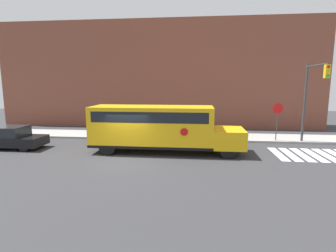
% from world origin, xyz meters
% --- Properties ---
extents(ground_plane, '(60.00, 60.00, 0.00)m').
position_xyz_m(ground_plane, '(0.00, 0.00, 0.00)').
color(ground_plane, '#333335').
extents(sidewalk_strip, '(44.00, 3.00, 0.15)m').
position_xyz_m(sidewalk_strip, '(0.00, 6.50, 0.07)').
color(sidewalk_strip, '#9E9E99').
rests_on(sidewalk_strip, ground).
extents(building_backdrop, '(32.00, 4.00, 10.37)m').
position_xyz_m(building_backdrop, '(0.00, 13.00, 5.18)').
color(building_backdrop, brown).
rests_on(building_backdrop, ground).
extents(crosswalk_stripes, '(4.70, 3.20, 0.01)m').
position_xyz_m(crosswalk_stripes, '(11.19, 2.00, 0.00)').
color(crosswalk_stripes, white).
rests_on(crosswalk_stripes, ground).
extents(school_bus, '(9.44, 2.57, 2.89)m').
position_xyz_m(school_bus, '(1.66, 1.72, 1.66)').
color(school_bus, yellow).
rests_on(school_bus, ground).
extents(parked_car, '(4.41, 1.85, 1.48)m').
position_xyz_m(parked_car, '(-8.38, 1.58, 0.73)').
color(parked_car, black).
rests_on(parked_car, ground).
extents(stop_sign, '(0.75, 0.10, 2.89)m').
position_xyz_m(stop_sign, '(9.88, 5.34, 1.93)').
color(stop_sign, '#38383A').
rests_on(stop_sign, ground).
extents(traffic_light, '(0.28, 3.13, 5.71)m').
position_xyz_m(traffic_light, '(11.71, 4.41, 3.76)').
color(traffic_light, '#38383A').
rests_on(traffic_light, ground).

